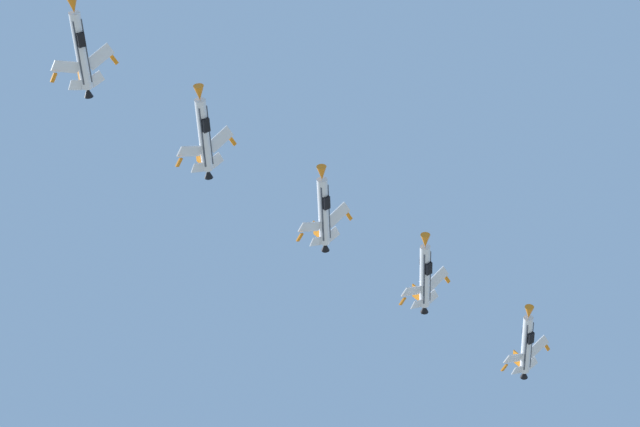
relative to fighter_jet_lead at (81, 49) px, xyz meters
The scene contains 5 objects.
fighter_jet_lead is the anchor object (origin of this frame).
fighter_jet_left_wing 21.58m from the fighter_jet_lead, 38.49° to the left, with size 8.86×15.92×6.11m.
fighter_jet_right_wing 44.35m from the fighter_jet_lead, 39.46° to the left, with size 9.01×15.92×5.89m.
fighter_jet_left_outer 65.50m from the fighter_jet_lead, 39.73° to the left, with size 8.94×15.92×6.00m.
fighter_jet_right_outer 89.69m from the fighter_jet_lead, 40.46° to the left, with size 9.29×15.92×5.50m.
Camera 1 is at (3.09, -4.69, 1.97)m, focal length 66.34 mm.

